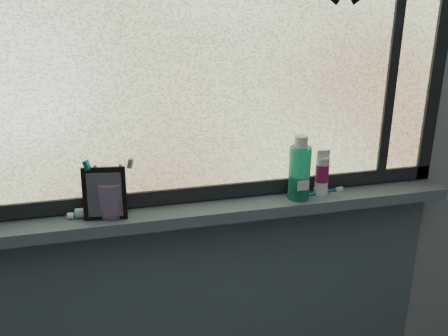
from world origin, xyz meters
TOP-DOWN VIEW (x-y plane):
  - wall_back at (0.00, 1.30)m, footprint 3.00×0.01m
  - windowsill at (0.00, 1.23)m, footprint 1.62×0.14m
  - sill_apron at (0.00, 1.29)m, footprint 1.62×0.02m
  - window_pane at (0.00, 1.28)m, footprint 1.50×0.01m
  - frame_bottom at (0.00, 1.28)m, footprint 1.60×0.03m
  - frame_right at (0.78, 1.28)m, footprint 0.05×0.03m
  - frame_mullion at (0.60, 1.28)m, footprint 0.03×0.03m
  - vanity_mirror at (-0.40, 1.22)m, footprint 0.14×0.09m
  - toothpaste_tube at (-0.44, 1.24)m, footprint 0.18×0.06m
  - toothbrush_cup at (-0.38, 1.23)m, footprint 0.11×0.11m
  - toothbrush_lying at (0.33, 1.23)m, footprint 0.20×0.06m
  - mouthwash_bottle at (0.26, 1.22)m, footprint 0.09×0.09m
  - cream_tube at (0.35, 1.24)m, footprint 0.05×0.05m

SIDE VIEW (x-z plane):
  - sill_apron at x=0.00m, z-range 0.00..0.98m
  - windowsill at x=0.00m, z-range 0.98..1.02m
  - toothbrush_lying at x=0.33m, z-range 1.02..1.03m
  - toothpaste_tube at x=-0.44m, z-range 1.02..1.05m
  - frame_bottom at x=0.00m, z-range 1.02..1.07m
  - toothbrush_cup at x=-0.38m, z-range 1.02..1.13m
  - vanity_mirror at x=-0.40m, z-range 1.02..1.19m
  - cream_tube at x=0.35m, z-range 1.05..1.16m
  - mouthwash_bottle at x=0.26m, z-range 1.04..1.23m
  - wall_back at x=0.00m, z-range 0.00..2.50m
  - frame_right at x=0.78m, z-range 0.98..2.08m
  - window_pane at x=0.00m, z-range 1.03..2.03m
  - frame_mullion at x=0.60m, z-range 1.03..2.03m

